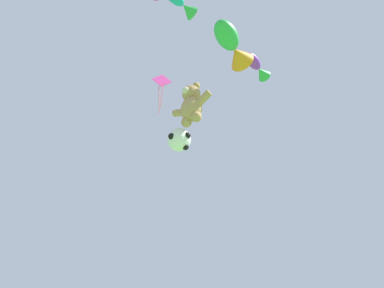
# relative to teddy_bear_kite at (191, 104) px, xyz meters

# --- Properties ---
(teddy_bear_kite) EXTENTS (2.16, 0.95, 2.19)m
(teddy_bear_kite) POSITION_rel_teddy_bear_kite_xyz_m (0.00, 0.00, 0.00)
(teddy_bear_kite) COLOR tan
(soccer_ball_kite) EXTENTS (1.12, 1.11, 1.03)m
(soccer_ball_kite) POSITION_rel_teddy_bear_kite_xyz_m (-0.85, 0.20, -1.39)
(soccer_ball_kite) COLOR white
(fish_kite_violet) EXTENTS (0.67, 1.84, 0.66)m
(fish_kite_violet) POSITION_rel_teddy_bear_kite_xyz_m (2.40, 2.26, 2.61)
(fish_kite_violet) COLOR purple
(fish_kite_emerald) EXTENTS (1.35, 2.55, 1.13)m
(fish_kite_emerald) POSITION_rel_teddy_bear_kite_xyz_m (2.23, 0.26, 2.32)
(fish_kite_emerald) COLOR green
(fish_kite_teal) EXTENTS (0.64, 1.46, 0.57)m
(fish_kite_teal) POSITION_rel_teddy_bear_kite_xyz_m (1.83, -2.66, 2.22)
(fish_kite_teal) COLOR #19ADB2
(diamond_kite) EXTENTS (0.77, 1.00, 3.06)m
(diamond_kite) POSITION_rel_teddy_bear_kite_xyz_m (-2.98, 0.68, 3.99)
(diamond_kite) COLOR #E53F9E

